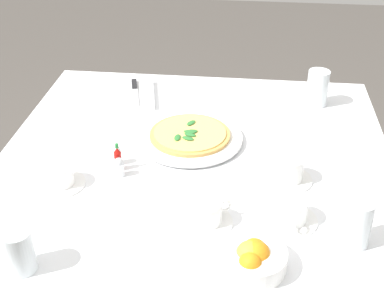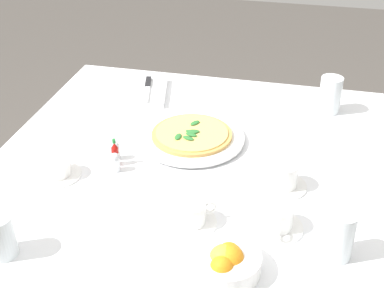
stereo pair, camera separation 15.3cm
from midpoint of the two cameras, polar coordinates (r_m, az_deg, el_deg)
name	(u,v)px [view 1 (the left image)]	position (r m, az deg, el deg)	size (l,w,h in m)	color
dining_table	(194,195)	(1.58, -2.57, -5.58)	(1.12, 1.12, 0.72)	white
pizza_plate	(190,138)	(1.58, -3.00, 0.56)	(0.31, 0.31, 0.02)	white
pizza	(190,134)	(1.57, -3.02, 1.00)	(0.24, 0.24, 0.02)	tan
coffee_cup_near_right	(291,212)	(1.28, 7.28, -7.38)	(0.13, 0.13, 0.06)	white
coffee_cup_back_corner	(206,214)	(1.26, -1.96, -7.63)	(0.13, 0.13, 0.06)	white
coffee_cup_near_left	(289,170)	(1.41, 7.31, -2.90)	(0.13, 0.13, 0.07)	white
coffee_cup_far_left	(59,176)	(1.45, -17.06, -3.43)	(0.13, 0.13, 0.06)	white
water_glass_far_right	(317,90)	(1.80, 10.97, 5.67)	(0.07, 0.07, 0.12)	white
water_glass_left_edge	(19,252)	(1.22, -21.66, -10.93)	(0.07, 0.07, 0.10)	white
water_glass_center_back	(357,226)	(1.23, 13.91, -8.68)	(0.06, 0.06, 0.12)	white
napkin_folded	(135,94)	(1.86, -8.53, 5.26)	(0.24, 0.17, 0.02)	white
dinner_knife	(135,91)	(1.85, -8.56, 5.61)	(0.19, 0.06, 0.01)	silver
citrus_bowl	(252,257)	(1.15, 2.65, -12.26)	(0.15, 0.15, 0.07)	white
hot_sauce_bottle	(118,159)	(1.47, -10.97, -1.71)	(0.02, 0.02, 0.08)	#B7140F
salt_shaker	(119,168)	(1.45, -10.86, -2.64)	(0.03, 0.03, 0.06)	white
pepper_shaker	(117,156)	(1.50, -11.01, -1.39)	(0.03, 0.03, 0.06)	white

